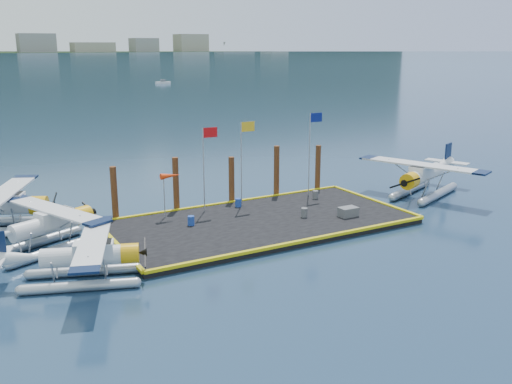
# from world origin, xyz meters

# --- Properties ---
(ground) EXTENTS (4000.00, 4000.00, 0.00)m
(ground) POSITION_xyz_m (0.00, 0.00, 0.00)
(ground) COLOR #19324B
(ground) RESTS_ON ground
(dock) EXTENTS (20.00, 10.00, 0.40)m
(dock) POSITION_xyz_m (0.00, 0.00, 0.20)
(dock) COLOR black
(dock) RESTS_ON ground
(dock_bumpers) EXTENTS (20.25, 10.25, 0.18)m
(dock_bumpers) POSITION_xyz_m (0.00, 0.00, 0.49)
(dock_bumpers) COLOR #C2B20B
(dock_bumpers) RESTS_ON dock
(far_backdrop) EXTENTS (3050.00, 2050.00, 810.00)m
(far_backdrop) POSITION_xyz_m (239.91, 1737.52, 9.45)
(far_backdrop) COLOR black
(far_backdrop) RESTS_ON ground
(seaplane_a) EXTENTS (8.03, 8.55, 3.07)m
(seaplane_a) POSITION_xyz_m (-12.63, -4.01, 1.34)
(seaplane_a) COLOR #9CA3AB
(seaplane_a) RESTS_ON ground
(seaplane_b) EXTENTS (8.53, 8.98, 3.28)m
(seaplane_b) POSITION_xyz_m (-13.36, 2.19, 1.43)
(seaplane_b) COLOR #9CA3AB
(seaplane_b) RESTS_ON ground
(seaplane_c) EXTENTS (9.30, 9.75, 3.58)m
(seaplane_c) POSITION_xyz_m (-15.59, 7.33, 1.56)
(seaplane_c) COLOR #9CA3AB
(seaplane_c) RESTS_ON ground
(seaplane_d) EXTENTS (9.65, 10.20, 3.70)m
(seaplane_d) POSITION_xyz_m (15.20, 0.21, 1.61)
(seaplane_d) COLOR #9CA3AB
(seaplane_d) RESTS_ON ground
(drum_0) EXTENTS (0.45, 0.45, 0.63)m
(drum_0) POSITION_xyz_m (-4.63, 1.26, 0.71)
(drum_0) COLOR #1B3A95
(drum_0) RESTS_ON dock
(drum_2) EXTENTS (0.45, 0.45, 0.64)m
(drum_2) POSITION_xyz_m (2.93, -0.87, 0.72)
(drum_2) COLOR #525357
(drum_2) RESTS_ON dock
(drum_4) EXTENTS (0.45, 0.45, 0.63)m
(drum_4) POSITION_xyz_m (6.43, 2.74, 0.71)
(drum_4) COLOR #525357
(drum_4) RESTS_ON dock
(drum_5) EXTENTS (0.44, 0.44, 0.62)m
(drum_5) POSITION_xyz_m (0.14, 3.66, 0.71)
(drum_5) COLOR #1B3A95
(drum_5) RESTS_ON dock
(crate) EXTENTS (1.29, 0.86, 0.64)m
(crate) POSITION_xyz_m (5.69, -2.23, 0.72)
(crate) COLOR #525357
(crate) RESTS_ON dock
(flagpole_red) EXTENTS (1.14, 0.08, 6.00)m
(flagpole_red) POSITION_xyz_m (-2.29, 3.80, 4.40)
(flagpole_red) COLOR #9A9CA3
(flagpole_red) RESTS_ON dock
(flagpole_yellow) EXTENTS (1.14, 0.08, 6.20)m
(flagpole_yellow) POSITION_xyz_m (0.70, 3.80, 4.51)
(flagpole_yellow) COLOR #9A9CA3
(flagpole_yellow) RESTS_ON dock
(flagpole_blue) EXTENTS (1.14, 0.08, 6.50)m
(flagpole_blue) POSITION_xyz_m (6.70, 3.80, 4.69)
(flagpole_blue) COLOR #9A9CA3
(flagpole_blue) RESTS_ON dock
(windsock) EXTENTS (1.40, 0.44, 3.12)m
(windsock) POSITION_xyz_m (-5.03, 3.80, 3.23)
(windsock) COLOR #9A9CA3
(windsock) RESTS_ON dock
(piling_0) EXTENTS (0.44, 0.44, 4.00)m
(piling_0) POSITION_xyz_m (-8.50, 5.40, 2.00)
(piling_0) COLOR #422213
(piling_0) RESTS_ON ground
(piling_1) EXTENTS (0.44, 0.44, 4.20)m
(piling_1) POSITION_xyz_m (-4.00, 5.40, 2.10)
(piling_1) COLOR #422213
(piling_1) RESTS_ON ground
(piling_2) EXTENTS (0.44, 0.44, 3.80)m
(piling_2) POSITION_xyz_m (0.50, 5.40, 1.90)
(piling_2) COLOR #422213
(piling_2) RESTS_ON ground
(piling_3) EXTENTS (0.44, 0.44, 4.30)m
(piling_3) POSITION_xyz_m (4.50, 5.40, 2.15)
(piling_3) COLOR #422213
(piling_3) RESTS_ON ground
(piling_4) EXTENTS (0.44, 0.44, 4.00)m
(piling_4) POSITION_xyz_m (8.50, 5.40, 2.00)
(piling_4) COLOR #422213
(piling_4) RESTS_ON ground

